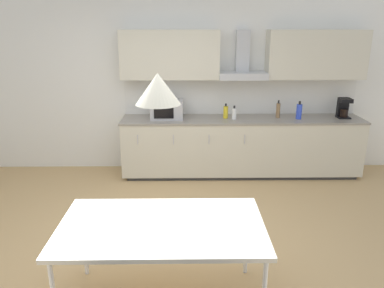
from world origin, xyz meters
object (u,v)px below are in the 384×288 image
at_px(coffee_maker, 344,108).
at_px(pendant_lamp, 158,89).
at_px(bottle_blue, 299,111).
at_px(dining_table, 162,229).
at_px(microwave, 167,109).
at_px(bottle_white, 234,113).
at_px(bottle_brown, 278,110).
at_px(bottle_yellow, 226,112).

distance_m(coffee_maker, pendant_lamp, 3.97).
bearing_deg(bottle_blue, dining_table, -123.45).
bearing_deg(microwave, bottle_blue, -1.40).
distance_m(bottle_blue, dining_table, 3.42).
bearing_deg(bottle_white, microwave, 176.78).
bearing_deg(bottle_white, bottle_brown, 7.48).
xyz_separation_m(bottle_white, dining_table, (-0.91, -2.83, -0.28)).
bearing_deg(bottle_brown, dining_table, -118.43).
bearing_deg(dining_table, bottle_blue, 56.55).
bearing_deg(coffee_maker, bottle_blue, -173.89).
relative_size(microwave, coffee_maker, 1.60).
bearing_deg(bottle_yellow, bottle_brown, 1.27).
relative_size(microwave, bottle_white, 2.35).
xyz_separation_m(coffee_maker, pendant_lamp, (-2.57, -2.92, 0.77)).
relative_size(bottle_blue, bottle_white, 1.32).
bearing_deg(bottle_white, dining_table, -107.72).
bearing_deg(microwave, coffee_maker, 0.56).
height_order(bottle_blue, pendant_lamp, pendant_lamp).
bearing_deg(pendant_lamp, dining_table, 0.00).
xyz_separation_m(bottle_brown, pendant_lamp, (-1.58, -2.92, 0.81)).
distance_m(bottle_white, dining_table, 2.99).
bearing_deg(microwave, pendant_lamp, -88.02).
height_order(microwave, bottle_white, microwave).
xyz_separation_m(microwave, bottle_brown, (1.68, 0.03, -0.03)).
distance_m(bottle_white, bottle_yellow, 0.14).
bearing_deg(bottle_blue, microwave, 178.60).
height_order(bottle_yellow, dining_table, bottle_yellow).
relative_size(bottle_brown, dining_table, 0.16).
height_order(bottle_brown, bottle_yellow, bottle_brown).
relative_size(microwave, dining_table, 0.30).
distance_m(bottle_yellow, dining_table, 3.02).
bearing_deg(bottle_brown, bottle_blue, -15.25).
distance_m(bottle_white, pendant_lamp, 3.09).
bearing_deg(bottle_blue, coffee_maker, 6.11).
distance_m(microwave, bottle_yellow, 0.89).
height_order(bottle_brown, pendant_lamp, pendant_lamp).
xyz_separation_m(microwave, dining_table, (0.10, -2.89, -0.33)).
relative_size(bottle_brown, bottle_yellow, 1.20).
distance_m(coffee_maker, bottle_brown, 0.99).
bearing_deg(dining_table, coffee_maker, 48.58).
height_order(bottle_brown, dining_table, bottle_brown).
relative_size(coffee_maker, bottle_white, 1.47).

